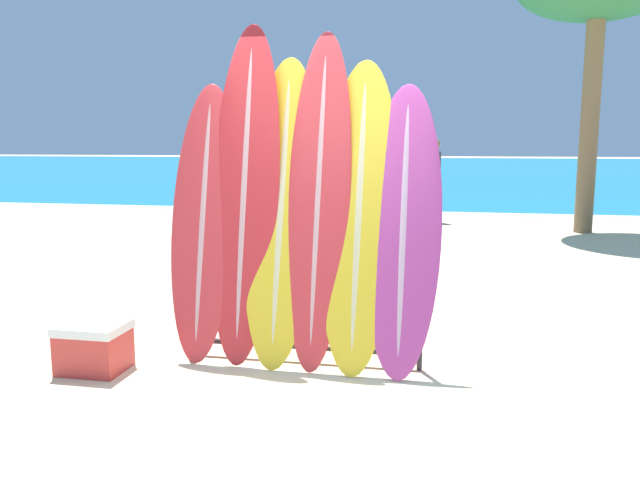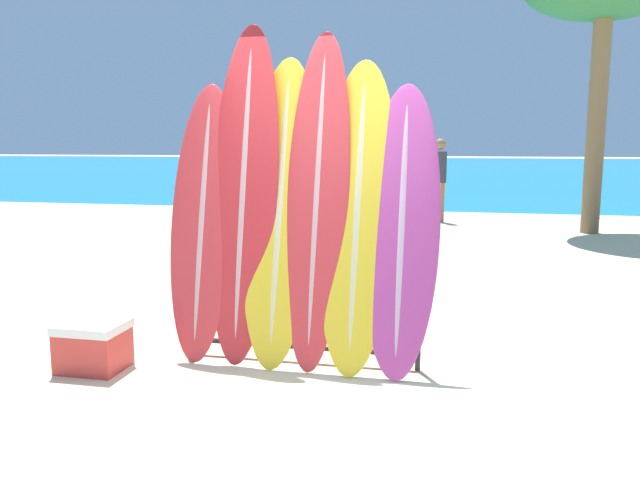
% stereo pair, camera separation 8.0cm
% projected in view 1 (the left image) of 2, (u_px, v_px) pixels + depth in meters
% --- Properties ---
extents(ground_plane, '(160.00, 160.00, 0.00)m').
position_uv_depth(ground_plane, '(314.00, 390.00, 4.28)').
color(ground_plane, beige).
extents(ocean_water, '(120.00, 60.00, 0.01)m').
position_uv_depth(ocean_water, '(434.00, 168.00, 43.56)').
color(ocean_water, teal).
rests_on(ocean_water, ground_plane).
extents(surfboard_rack, '(1.88, 0.04, 0.82)m').
position_uv_depth(surfboard_rack, '(299.00, 306.00, 4.76)').
color(surfboard_rack, '#28282D').
rests_on(surfboard_rack, ground_plane).
extents(surfboard_slot_0, '(0.53, 0.57, 2.15)m').
position_uv_depth(surfboard_slot_0, '(204.00, 221.00, 4.85)').
color(surfboard_slot_0, red).
rests_on(surfboard_slot_0, ground_plane).
extents(surfboard_slot_1, '(0.54, 0.64, 2.61)m').
position_uv_depth(surfboard_slot_1, '(245.00, 192.00, 4.80)').
color(surfboard_slot_1, red).
rests_on(surfboard_slot_1, ground_plane).
extents(surfboard_slot_2, '(0.58, 0.73, 2.35)m').
position_uv_depth(surfboard_slot_2, '(282.00, 209.00, 4.76)').
color(surfboard_slot_2, yellow).
rests_on(surfboard_slot_2, ground_plane).
extents(surfboard_slot_3, '(0.49, 0.75, 2.55)m').
position_uv_depth(surfboard_slot_3, '(319.00, 197.00, 4.70)').
color(surfboard_slot_3, red).
rests_on(surfboard_slot_3, ground_plane).
extents(surfboard_slot_4, '(0.59, 0.78, 2.32)m').
position_uv_depth(surfboard_slot_4, '(359.00, 213.00, 4.65)').
color(surfboard_slot_4, yellow).
rests_on(surfboard_slot_4, ground_plane).
extents(surfboard_slot_5, '(0.56, 0.73, 2.13)m').
position_uv_depth(surfboard_slot_5, '(403.00, 227.00, 4.57)').
color(surfboard_slot_5, '#B23D8E').
rests_on(surfboard_slot_5, ground_plane).
extents(person_near_water, '(0.21, 0.27, 1.59)m').
position_uv_depth(person_near_water, '(364.00, 180.00, 13.79)').
color(person_near_water, beige).
rests_on(person_near_water, ground_plane).
extents(person_mid_beach, '(0.29, 0.30, 1.78)m').
position_uv_depth(person_mid_beach, '(434.00, 177.00, 13.38)').
color(person_mid_beach, '#846047').
rests_on(person_mid_beach, ground_plane).
extents(person_far_left, '(0.28, 0.25, 1.65)m').
position_uv_depth(person_far_left, '(308.00, 178.00, 13.99)').
color(person_far_left, beige).
rests_on(person_far_left, ground_plane).
extents(person_far_right, '(0.30, 0.24, 1.81)m').
position_uv_depth(person_far_right, '(386.00, 198.00, 7.88)').
color(person_far_right, beige).
rests_on(person_far_right, ground_plane).
extents(cooler_box, '(0.48, 0.39, 0.36)m').
position_uv_depth(cooler_box, '(94.00, 347.00, 4.61)').
color(cooler_box, red).
rests_on(cooler_box, ground_plane).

